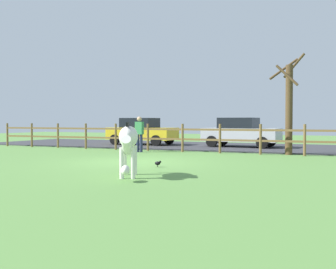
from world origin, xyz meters
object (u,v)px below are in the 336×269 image
object	(u,v)px
crow_on_grass	(158,163)
parked_car_yellow	(142,131)
zebra	(128,141)
parked_car_silver	(241,132)
visitor_near_fence	(139,132)
bare_tree	(289,105)

from	to	relation	value
crow_on_grass	parked_car_yellow	xyz separation A→B (m)	(-5.75, 9.83, 0.72)
zebra	parked_car_silver	world-z (taller)	parked_car_silver
zebra	visitor_near_fence	size ratio (longest dim) A/B	1.10
parked_car_silver	visitor_near_fence	xyz separation A→B (m)	(-3.53, -4.85, 0.06)
parked_car_yellow	parked_car_silver	bearing A→B (deg)	2.28
bare_tree	zebra	xyz separation A→B (m)	(-2.78, -8.84, -1.18)
parked_car_silver	parked_car_yellow	xyz separation A→B (m)	(-5.85, -0.23, 0.00)
visitor_near_fence	zebra	bearing A→B (deg)	-63.81
visitor_near_fence	parked_car_silver	bearing A→B (deg)	53.96
visitor_near_fence	bare_tree	bearing A→B (deg)	11.26
zebra	parked_car_yellow	world-z (taller)	parked_car_yellow
bare_tree	parked_car_yellow	bearing A→B (deg)	159.34
parked_car_silver	visitor_near_fence	world-z (taller)	visitor_near_fence
crow_on_grass	parked_car_silver	size ratio (longest dim) A/B	0.05
crow_on_grass	visitor_near_fence	distance (m)	6.29
parked_car_yellow	zebra	bearing A→B (deg)	-63.62
bare_tree	visitor_near_fence	size ratio (longest dim) A/B	2.63
crow_on_grass	parked_car_yellow	distance (m)	11.41
parked_car_yellow	visitor_near_fence	size ratio (longest dim) A/B	2.46
visitor_near_fence	crow_on_grass	bearing A→B (deg)	-56.62
zebra	parked_car_silver	bearing A→B (deg)	90.85
parked_car_silver	visitor_near_fence	size ratio (longest dim) A/B	2.50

